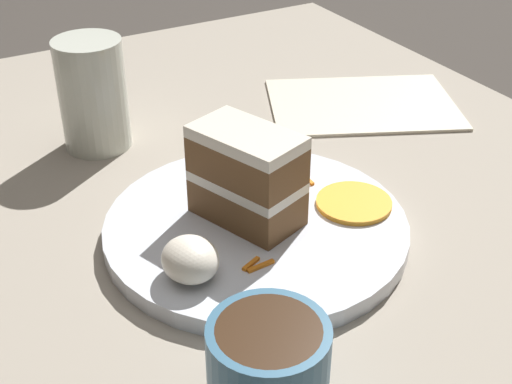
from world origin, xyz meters
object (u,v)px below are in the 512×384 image
(cream_dollop, at_px, (190,259))
(menu_card, at_px, (362,104))
(coffee_mug, at_px, (268,375))
(plate, at_px, (256,228))
(cake_slice, at_px, (248,177))
(drinking_glass, at_px, (94,102))
(orange_garnish, at_px, (354,203))

(cream_dollop, xyz_separation_m, menu_card, (0.24, -0.36, -0.03))
(coffee_mug, bearing_deg, plate, -27.44)
(cake_slice, bearing_deg, cream_dollop, -168.06)
(drinking_glass, bearing_deg, cream_dollop, 176.43)
(orange_garnish, height_order, drinking_glass, drinking_glass)
(cream_dollop, distance_m, orange_garnish, 0.19)
(orange_garnish, relative_size, drinking_glass, 0.58)
(orange_garnish, distance_m, menu_card, 0.27)
(plate, relative_size, coffee_mug, 3.27)
(cake_slice, relative_size, coffee_mug, 1.30)
(cake_slice, relative_size, orange_garnish, 1.55)
(plate, relative_size, orange_garnish, 3.89)
(plate, relative_size, menu_card, 1.21)
(cake_slice, xyz_separation_m, cream_dollop, (-0.05, 0.09, -0.03))
(cake_slice, height_order, drinking_glass, drinking_glass)
(plate, height_order, coffee_mug, coffee_mug)
(orange_garnish, height_order, menu_card, orange_garnish)
(coffee_mug, bearing_deg, orange_garnish, -48.72)
(plate, relative_size, drinking_glass, 2.25)
(cake_slice, relative_size, menu_card, 0.48)
(cream_dollop, relative_size, orange_garnish, 0.72)
(drinking_glass, height_order, coffee_mug, drinking_glass)
(drinking_glass, bearing_deg, coffee_mug, 175.78)
(cake_slice, bearing_deg, drinking_glass, 85.38)
(coffee_mug, relative_size, menu_card, 0.37)
(menu_card, bearing_deg, plate, -30.11)
(coffee_mug, bearing_deg, cake_slice, -25.71)
(cake_slice, relative_size, cream_dollop, 2.16)
(drinking_glass, bearing_deg, plate, -164.37)
(cream_dollop, xyz_separation_m, drinking_glass, (0.30, -0.02, 0.02))
(cake_slice, bearing_deg, coffee_mug, -135.41)
(plate, distance_m, cake_slice, 0.06)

